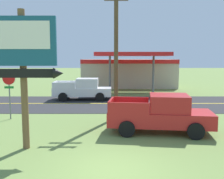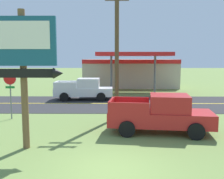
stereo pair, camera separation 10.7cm
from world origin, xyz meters
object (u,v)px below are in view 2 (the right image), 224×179
(pickup_red_parked_on_lawn, at_px, (161,114))
(stop_sign, at_px, (10,87))
(pickup_white_on_road, at_px, (85,89))
(motel_sign, at_px, (24,56))
(utility_pole, at_px, (117,46))
(gas_station, at_px, (130,72))

(pickup_red_parked_on_lawn, bearing_deg, stop_sign, 161.61)
(pickup_white_on_road, bearing_deg, motel_sign, -94.20)
(motel_sign, distance_m, utility_pole, 6.91)
(motel_sign, bearing_deg, utility_pole, 56.34)
(motel_sign, height_order, stop_sign, motel_sign)
(motel_sign, relative_size, stop_sign, 1.95)
(stop_sign, xyz_separation_m, utility_pole, (6.59, 0.31, 2.53))
(stop_sign, xyz_separation_m, pickup_white_on_road, (3.73, 7.54, -1.06))
(utility_pole, relative_size, gas_station, 0.72)
(pickup_red_parked_on_lawn, bearing_deg, utility_pole, 124.64)
(motel_sign, relative_size, gas_station, 0.48)
(motel_sign, xyz_separation_m, gas_station, (5.72, 23.93, -1.94))
(pickup_red_parked_on_lawn, bearing_deg, pickup_white_on_road, 115.98)
(pickup_red_parked_on_lawn, bearing_deg, gas_station, 90.88)
(utility_pole, bearing_deg, stop_sign, -177.29)
(utility_pole, bearing_deg, motel_sign, -123.66)
(pickup_red_parked_on_lawn, distance_m, pickup_white_on_road, 11.65)
(utility_pole, bearing_deg, pickup_white_on_road, 111.60)
(utility_pole, relative_size, pickup_red_parked_on_lawn, 1.59)
(gas_station, bearing_deg, stop_sign, -114.67)
(pickup_white_on_road, bearing_deg, pickup_red_parked_on_lawn, -64.02)
(gas_station, xyz_separation_m, pickup_white_on_road, (-4.77, -10.98, -0.98))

